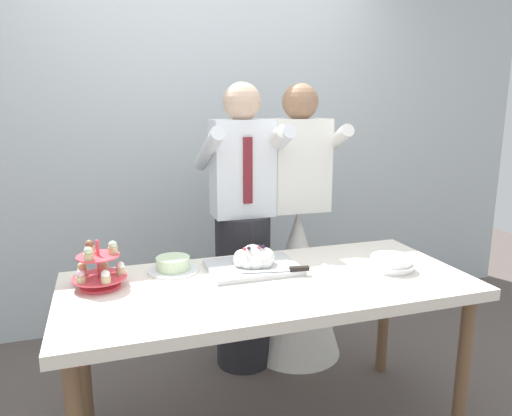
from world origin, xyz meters
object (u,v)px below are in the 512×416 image
Objects in this scene: cupcake_stand at (99,270)px; person_groom at (243,244)px; plate_stack at (392,263)px; dessert_table at (269,296)px; person_bride at (297,264)px; main_cake_tray at (254,261)px; round_cake at (173,265)px.

person_groom is at bearing 32.94° from cupcake_stand.
plate_stack is 0.88m from person_groom.
cupcake_stand reaches higher than plate_stack.
person_groom reaches higher than plate_stack.
person_bride is (0.43, 0.68, -0.12)m from dessert_table.
person_groom is 1.00× the size of person_bride.
person_groom is (0.79, 0.51, -0.11)m from cupcake_stand.
plate_stack is (1.32, -0.19, -0.05)m from cupcake_stand.
cupcake_stand is 0.53× the size of main_cake_tray.
main_cake_tray is 1.81× the size of round_cake.
dessert_table is 0.61m from plate_stack.
round_cake is 0.14× the size of person_groom.
person_bride is (0.45, 0.53, -0.23)m from main_cake_tray.
person_groom is at bearing 41.56° from round_cake.
person_groom is at bearing -176.32° from person_bride.
person_groom is 0.39m from person_bride.
round_cake is (-0.37, 0.10, -0.01)m from main_cake_tray.
main_cake_tray is 0.52m from person_groom.
round_cake is 0.95m from person_bride.
person_bride is (-0.17, 0.73, -0.23)m from plate_stack.
main_cake_tray is (0.69, 0.01, -0.04)m from cupcake_stand.
round_cake is at bearing 165.31° from main_cake_tray.
person_bride reaches higher than round_cake.
dessert_table is 7.83× the size of cupcake_stand.
main_cake_tray is 0.26× the size of person_bride.
round_cake is at bearing -138.44° from person_groom.
person_bride reaches higher than main_cake_tray.
person_bride is (1.14, 0.53, -0.27)m from cupcake_stand.
person_groom is at bearing 83.76° from dessert_table.
cupcake_stand is at bearing -179.47° from main_cake_tray.
main_cake_tray is at bearing 0.53° from cupcake_stand.
person_groom reaches higher than round_cake.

